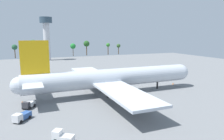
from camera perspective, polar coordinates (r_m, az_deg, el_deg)
name	(u,v)px	position (r m, az deg, el deg)	size (l,w,h in m)	color
ground_plane	(112,94)	(76.45, 0.00, -6.47)	(266.39, 266.39, 0.00)	slate
cargo_airplane	(111,78)	(74.94, -0.21, -2.23)	(66.60, 61.88, 19.43)	silver
pushback_tractor	(22,117)	(57.80, -23.34, -11.51)	(4.72, 5.11, 2.20)	silver
cargo_loader	(62,137)	(44.73, -13.41, -17.17)	(4.48, 3.98, 2.47)	white
fuel_truck	(29,104)	(66.30, -21.70, -8.67)	(3.96, 4.26, 2.17)	#333338
safety_cone_nose	(173,83)	(94.42, 16.21, -3.52)	(0.50, 0.50, 0.72)	orange
safety_cone_tail	(22,102)	(72.79, -23.19, -7.86)	(0.41, 0.41, 0.59)	orange
control_tower	(46,34)	(182.70, -17.36, 9.30)	(9.95, 9.95, 35.26)	silver
tree_line_backdrop	(57,45)	(211.40, -14.72, 6.46)	(107.39, 7.44, 16.41)	#51381E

